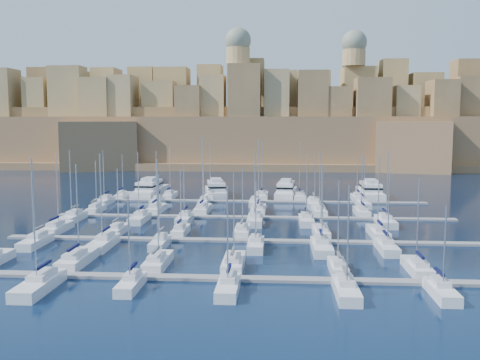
# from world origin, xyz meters

# --- Properties ---
(ground) EXTENTS (600.00, 600.00, 0.00)m
(ground) POSITION_xyz_m (0.00, 0.00, 0.00)
(ground) COLOR black
(ground) RESTS_ON ground
(pontoon_near) EXTENTS (84.00, 2.00, 0.40)m
(pontoon_near) POSITION_xyz_m (0.00, -34.00, 0.20)
(pontoon_near) COLOR slate
(pontoon_near) RESTS_ON ground
(pontoon_mid_near) EXTENTS (84.00, 2.00, 0.40)m
(pontoon_mid_near) POSITION_xyz_m (0.00, -12.00, 0.20)
(pontoon_mid_near) COLOR slate
(pontoon_mid_near) RESTS_ON ground
(pontoon_mid_far) EXTENTS (84.00, 2.00, 0.40)m
(pontoon_mid_far) POSITION_xyz_m (0.00, 10.00, 0.20)
(pontoon_mid_far) COLOR slate
(pontoon_mid_far) RESTS_ON ground
(pontoon_far) EXTENTS (84.00, 2.00, 0.40)m
(pontoon_far) POSITION_xyz_m (0.00, 32.00, 0.20)
(pontoon_far) COLOR slate
(pontoon_far) RESTS_ON ground
(sailboat_1) EXTENTS (3.07, 10.22, 14.71)m
(sailboat_1) POSITION_xyz_m (-23.69, -28.01, 0.76)
(sailboat_1) COLOR white
(sailboat_1) RESTS_ON ground
(sailboat_2) EXTENTS (2.76, 9.21, 15.53)m
(sailboat_2) POSITION_xyz_m (-11.83, -28.51, 0.76)
(sailboat_2) COLOR white
(sailboat_2) RESTS_ON ground
(sailboat_3) EXTENTS (2.85, 9.52, 13.75)m
(sailboat_3) POSITION_xyz_m (-1.08, -28.36, 0.75)
(sailboat_3) COLOR white
(sailboat_3) RESTS_ON ground
(sailboat_4) EXTENTS (2.25, 7.49, 12.87)m
(sailboat_4) POSITION_xyz_m (13.33, -29.35, 0.73)
(sailboat_4) COLOR white
(sailboat_4) RESTS_ON ground
(sailboat_5) EXTENTS (2.59, 8.64, 13.32)m
(sailboat_5) POSITION_xyz_m (24.11, -28.79, 0.73)
(sailboat_5) COLOR white
(sailboat_5) RESTS_ON ground
(sailboat_7) EXTENTS (3.05, 10.16, 16.62)m
(sailboat_7) POSITION_xyz_m (-23.92, -39.96, 0.77)
(sailboat_7) COLOR white
(sailboat_7) RESTS_ON ground
(sailboat_8) EXTENTS (2.26, 7.55, 11.96)m
(sailboat_8) POSITION_xyz_m (-12.88, -38.67, 0.71)
(sailboat_8) COLOR white
(sailboat_8) RESTS_ON ground
(sailboat_9) EXTENTS (2.53, 8.44, 13.38)m
(sailboat_9) POSITION_xyz_m (-0.85, -39.11, 0.73)
(sailboat_9) COLOR white
(sailboat_9) RESTS_ON ground
(sailboat_10) EXTENTS (2.64, 8.80, 13.57)m
(sailboat_10) POSITION_xyz_m (13.20, -39.29, 0.74)
(sailboat_10) COLOR white
(sailboat_10) RESTS_ON ground
(sailboat_11) EXTENTS (2.40, 7.99, 11.28)m
(sailboat_11) POSITION_xyz_m (24.34, -38.89, 0.71)
(sailboat_11) COLOR white
(sailboat_11) RESTS_ON ground
(sailboat_12) EXTENTS (2.83, 9.44, 14.98)m
(sailboat_12) POSITION_xyz_m (-35.74, -6.40, 0.75)
(sailboat_12) COLOR white
(sailboat_12) RESTS_ON ground
(sailboat_13) EXTENTS (2.38, 7.94, 12.21)m
(sailboat_13) POSITION_xyz_m (-24.07, -7.13, 0.72)
(sailboat_13) COLOR white
(sailboat_13) RESTS_ON ground
(sailboat_14) EXTENTS (2.34, 7.79, 12.19)m
(sailboat_14) POSITION_xyz_m (-12.44, -7.21, 0.72)
(sailboat_14) COLOR white
(sailboat_14) RESTS_ON ground
(sailboat_15) EXTENTS (2.67, 8.91, 12.45)m
(sailboat_15) POSITION_xyz_m (-1.27, -6.66, 0.73)
(sailboat_15) COLOR white
(sailboat_15) RESTS_ON ground
(sailboat_16) EXTENTS (2.77, 9.22, 13.21)m
(sailboat_16) POSITION_xyz_m (12.88, -6.51, 0.74)
(sailboat_16) COLOR white
(sailboat_16) RESTS_ON ground
(sailboat_17) EXTENTS (2.87, 9.57, 14.39)m
(sailboat_17) POSITION_xyz_m (23.01, -6.34, 0.75)
(sailboat_17) COLOR white
(sailboat_17) RESTS_ON ground
(sailboat_18) EXTENTS (2.69, 8.97, 12.54)m
(sailboat_18) POSITION_xyz_m (-34.79, -17.37, 0.73)
(sailboat_18) COLOR white
(sailboat_18) RESTS_ON ground
(sailboat_19) EXTENTS (2.90, 9.66, 15.69)m
(sailboat_19) POSITION_xyz_m (-23.26, -17.71, 0.76)
(sailboat_19) COLOR white
(sailboat_19) RESTS_ON ground
(sailboat_20) EXTENTS (2.35, 7.83, 12.34)m
(sailboat_20) POSITION_xyz_m (-14.09, -16.81, 0.72)
(sailboat_20) COLOR white
(sailboat_20) RESTS_ON ground
(sailboat_21) EXTENTS (2.54, 8.46, 11.30)m
(sailboat_21) POSITION_xyz_m (1.60, -17.12, 0.71)
(sailboat_21) COLOR white
(sailboat_21) RESTS_ON ground
(sailboat_22) EXTENTS (3.01, 10.03, 14.06)m
(sailboat_22) POSITION_xyz_m (12.05, -17.89, 0.75)
(sailboat_22) COLOR white
(sailboat_22) RESTS_ON ground
(sailboat_23) EXTENTS (2.63, 8.77, 13.01)m
(sailboat_23) POSITION_xyz_m (22.32, -17.27, 0.73)
(sailboat_23) COLOR white
(sailboat_23) RESTS_ON ground
(sailboat_24) EXTENTS (2.35, 7.82, 11.90)m
(sailboat_24) POSITION_xyz_m (-35.71, 14.81, 0.72)
(sailboat_24) COLOR white
(sailboat_24) RESTS_ON ground
(sailboat_25) EXTENTS (2.91, 9.69, 14.05)m
(sailboat_25) POSITION_xyz_m (-22.15, 15.73, 0.75)
(sailboat_25) COLOR white
(sailboat_25) RESTS_ON ground
(sailboat_26) EXTENTS (3.01, 10.04, 17.14)m
(sailboat_26) POSITION_xyz_m (-11.67, 15.90, 0.78)
(sailboat_26) COLOR white
(sailboat_26) RESTS_ON ground
(sailboat_27) EXTENTS (3.18, 10.60, 16.84)m
(sailboat_27) POSITION_xyz_m (0.81, 16.18, 0.78)
(sailboat_27) COLOR white
(sailboat_27) RESTS_ON ground
(sailboat_28) EXTENTS (2.84, 9.45, 13.96)m
(sailboat_28) POSITION_xyz_m (14.31, 15.61, 0.75)
(sailboat_28) COLOR white
(sailboat_28) RESTS_ON ground
(sailboat_29) EXTENTS (2.68, 8.92, 13.39)m
(sailboat_29) POSITION_xyz_m (23.44, 15.35, 0.74)
(sailboat_29) COLOR white
(sailboat_29) RESTS_ON ground
(sailboat_30) EXTENTS (2.96, 9.87, 14.94)m
(sailboat_30) POSITION_xyz_m (-36.92, 4.19, 0.76)
(sailboat_30) COLOR white
(sailboat_30) RESTS_ON ground
(sailboat_31) EXTENTS (2.81, 9.38, 14.63)m
(sailboat_31) POSITION_xyz_m (-22.98, 4.43, 0.75)
(sailboat_31) COLOR white
(sailboat_31) RESTS_ON ground
(sailboat_32) EXTENTS (2.63, 8.78, 12.10)m
(sailboat_32) POSITION_xyz_m (-13.76, 4.72, 0.72)
(sailboat_32) COLOR white
(sailboat_32) RESTS_ON ground
(sailboat_33) EXTENTS (2.99, 9.97, 14.42)m
(sailboat_33) POSITION_xyz_m (0.59, 4.14, 0.75)
(sailboat_33) COLOR white
(sailboat_33) RESTS_ON ground
(sailboat_34) EXTENTS (2.76, 9.21, 14.37)m
(sailboat_34) POSITION_xyz_m (10.83, 4.51, 0.75)
(sailboat_34) COLOR white
(sailboat_34) RESTS_ON ground
(sailboat_35) EXTENTS (2.92, 9.72, 15.18)m
(sailboat_35) POSITION_xyz_m (26.40, 4.26, 0.76)
(sailboat_35) COLOR white
(sailboat_35) RESTS_ON ground
(sailboat_36) EXTENTS (2.30, 7.67, 12.01)m
(sailboat_36) POSITION_xyz_m (-36.08, 36.74, 0.72)
(sailboat_36) COLOR white
(sailboat_36) RESTS_ON ground
(sailboat_37) EXTENTS (2.70, 9.01, 13.81)m
(sailboat_37) POSITION_xyz_m (-23.44, 37.39, 0.74)
(sailboat_37) COLOR white
(sailboat_37) RESTS_ON ground
(sailboat_38) EXTENTS (2.64, 8.79, 15.08)m
(sailboat_38) POSITION_xyz_m (-12.68, 37.28, 0.75)
(sailboat_38) COLOR white
(sailboat_38) RESTS_ON ground
(sailboat_39) EXTENTS (3.04, 10.13, 15.37)m
(sailboat_39) POSITION_xyz_m (0.96, 37.94, 0.76)
(sailboat_39) COLOR white
(sailboat_39) RESTS_ON ground
(sailboat_40) EXTENTS (3.10, 10.35, 15.22)m
(sailboat_40) POSITION_xyz_m (10.81, 38.05, 0.76)
(sailboat_40) COLOR white
(sailboat_40) RESTS_ON ground
(sailboat_41) EXTENTS (2.48, 8.26, 12.79)m
(sailboat_41) POSITION_xyz_m (25.63, 37.03, 0.73)
(sailboat_41) COLOR white
(sailboat_41) RESTS_ON ground
(sailboat_42) EXTENTS (2.74, 9.13, 13.66)m
(sailboat_42) POSITION_xyz_m (-37.47, 26.55, 0.74)
(sailboat_42) COLOR white
(sailboat_42) RESTS_ON ground
(sailboat_43) EXTENTS (2.39, 7.96, 12.84)m
(sailboat_43) POSITION_xyz_m (-24.51, 27.12, 0.73)
(sailboat_43) COLOR white
(sailboat_43) RESTS_ON ground
(sailboat_44) EXTENTS (2.26, 7.54, 11.50)m
(sailboat_44) POSITION_xyz_m (-12.95, 27.33, 0.71)
(sailboat_44) COLOR white
(sailboat_44) RESTS_ON ground
(sailboat_45) EXTENTS (2.58, 8.60, 11.34)m
(sailboat_45) POSITION_xyz_m (-0.41, 26.81, 0.72)
(sailboat_45) COLOR white
(sailboat_45) RESTS_ON ground
(sailboat_46) EXTENTS (3.13, 10.45, 13.79)m
(sailboat_46) POSITION_xyz_m (13.84, 25.90, 0.76)
(sailboat_46) COLOR white
(sailboat_46) RESTS_ON ground
(sailboat_47) EXTENTS (2.66, 8.87, 12.38)m
(sailboat_47) POSITION_xyz_m (25.54, 26.68, 0.73)
(sailboat_47) COLOR white
(sailboat_47) RESTS_ON ground
(motor_yacht_a) EXTENTS (6.71, 19.31, 5.25)m
(motor_yacht_a) POSITION_xyz_m (-30.01, 42.64, 1.73)
(motor_yacht_a) COLOR white
(motor_yacht_a) RESTS_ON ground
(motor_yacht_b) EXTENTS (8.17, 17.80, 5.25)m
(motor_yacht_b) POSITION_xyz_m (-11.61, 41.74, 1.73)
(motor_yacht_b) COLOR white
(motor_yacht_b) RESTS_ON ground
(motor_yacht_c) EXTENTS (6.42, 16.68, 5.25)m
(motor_yacht_c) POSITION_xyz_m (7.36, 41.32, 1.73)
(motor_yacht_c) COLOR white
(motor_yacht_c) RESTS_ON ground
(motor_yacht_d) EXTENTS (5.93, 18.41, 5.25)m
(motor_yacht_d) POSITION_xyz_m (29.84, 42.28, 1.73)
(motor_yacht_d) COLOR white
(motor_yacht_d) RESTS_ON ground
(fortified_city) EXTENTS (460.00, 108.95, 59.52)m
(fortified_city) POSITION_xyz_m (-0.19, 155.26, 14.74)
(fortified_city) COLOR brown
(fortified_city) RESTS_ON ground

